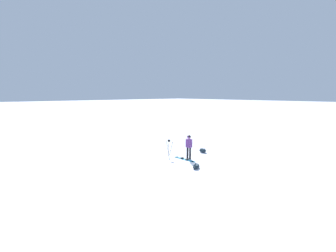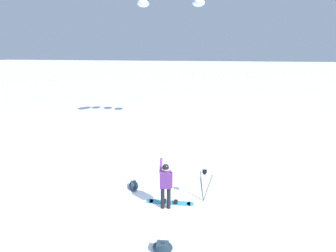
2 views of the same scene
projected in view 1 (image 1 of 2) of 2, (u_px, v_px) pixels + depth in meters
ground_plane at (187, 161)px, 14.35m from camera, size 300.00×300.00×0.00m
snowboarder at (189, 144)px, 14.68m from camera, size 0.66×0.55×1.78m
snowboard at (185, 159)px, 14.69m from camera, size 0.41×1.80×0.10m
gear_bag_large at (196, 166)px, 12.95m from camera, size 0.77×0.62×0.24m
camera_tripod at (169, 145)px, 15.18m from camera, size 0.52×0.49×1.29m
gear_bag_small at (203, 150)px, 16.44m from camera, size 0.45×0.61×0.31m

